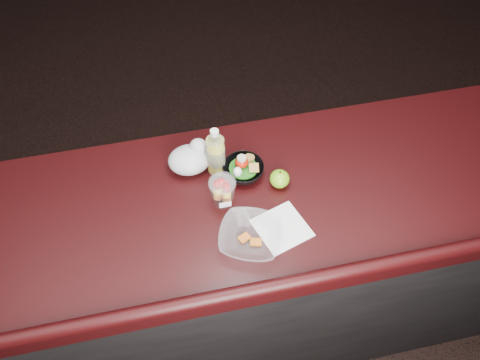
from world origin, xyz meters
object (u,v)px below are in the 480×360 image
lemonade_bottle (216,154)px  snack_bowl (243,169)px  green_apple (280,179)px  takeout_bowl (251,237)px  fruit_cup (222,190)px

lemonade_bottle → snack_bowl: lemonade_bottle is taller
green_apple → takeout_bowl: green_apple is taller
snack_bowl → takeout_bowl: 0.28m
lemonade_bottle → takeout_bowl: (0.05, -0.32, -0.06)m
lemonade_bottle → fruit_cup: size_ratio=1.52×
lemonade_bottle → fruit_cup: lemonade_bottle is taller
fruit_cup → green_apple: fruit_cup is taller
fruit_cup → lemonade_bottle: bearing=87.8°
snack_bowl → green_apple: bearing=-32.5°
fruit_cup → snack_bowl: bearing=48.0°
lemonade_bottle → green_apple: (0.20, -0.12, -0.05)m
lemonade_bottle → takeout_bowl: 0.33m
snack_bowl → takeout_bowl: (-0.04, -0.28, -0.00)m
snack_bowl → takeout_bowl: bearing=-97.6°
lemonade_bottle → green_apple: bearing=-29.8°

